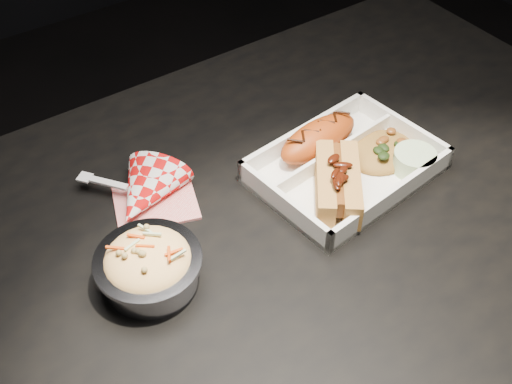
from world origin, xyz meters
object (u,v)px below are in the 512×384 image
Objects in this scene: food_tray at (345,169)px; foil_coleslaw_cup at (149,265)px; dining_table at (284,270)px; fried_pastry at (318,138)px; napkin_fork at (145,194)px; hotdog at (338,181)px.

foil_coleslaw_cup is (-0.32, -0.01, 0.02)m from food_tray.
foil_coleslaw_cup is (-0.19, 0.02, 0.12)m from dining_table.
fried_pastry is 0.26m from napkin_fork.
hotdog is at bearing 20.01° from napkin_fork.
hotdog is at bearing -3.76° from foil_coleslaw_cup.
foil_coleslaw_cup reaches higher than food_tray.
dining_table is at bearing -6.72° from foil_coleslaw_cup.
foil_coleslaw_cup is at bearing -61.79° from napkin_fork.
food_tray is 2.07× the size of foil_coleslaw_cup.
foil_coleslaw_cup is at bearing -167.68° from fried_pastry.
foil_coleslaw_cup reaches higher than napkin_fork.
dining_table is 0.17m from food_tray.
fried_pastry is 0.89× the size of napkin_fork.
dining_table is 7.62× the size of napkin_fork.
hotdog is 0.90× the size of napkin_fork.
fried_pastry is at bearing 14.72° from hotdog.
napkin_fork is (0.06, 0.12, -0.02)m from foil_coleslaw_cup.
napkin_fork reaches higher than dining_table.
napkin_fork is at bearing 150.68° from food_tray.
food_tray is at bearing -83.73° from fried_pastry.
fried_pastry is at bearing 36.14° from dining_table.
dining_table is 4.48× the size of food_tray.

